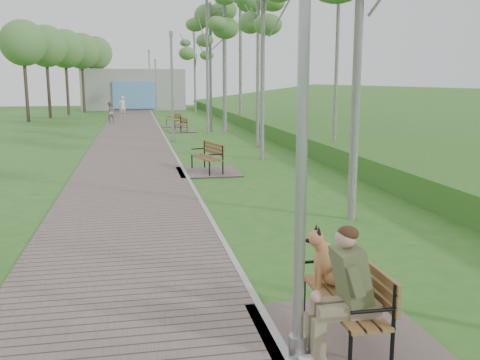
% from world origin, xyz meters
% --- Properties ---
extents(walkway, '(3.50, 67.00, 0.04)m').
position_xyz_m(walkway, '(-1.75, 21.50, 0.02)').
color(walkway, '#695A55').
rests_on(walkway, ground).
extents(kerb, '(0.10, 67.00, 0.05)m').
position_xyz_m(kerb, '(0.00, 21.50, 0.03)').
color(kerb, '#999993').
rests_on(kerb, ground).
extents(embankment, '(14.00, 70.00, 1.60)m').
position_xyz_m(embankment, '(12.00, 20.00, 0.00)').
color(embankment, '#4A772B').
rests_on(embankment, ground).
extents(building_north, '(10.00, 5.20, 4.00)m').
position_xyz_m(building_north, '(-1.50, 50.97, 1.99)').
color(building_north, '#9E9E99').
rests_on(building_north, ground).
extents(bench_main, '(1.95, 2.17, 1.70)m').
position_xyz_m(bench_main, '(0.69, 0.70, 0.48)').
color(bench_main, '#695A55').
rests_on(bench_main, ground).
extents(bench_second, '(1.94, 2.16, 1.19)m').
position_xyz_m(bench_second, '(0.73, 12.32, 0.22)').
color(bench_second, '#695A55').
rests_on(bench_second, ground).
extents(bench_third, '(1.61, 1.79, 0.99)m').
position_xyz_m(bench_third, '(1.10, 26.41, 0.18)').
color(bench_third, '#695A55').
rests_on(bench_third, ground).
extents(bench_far, '(1.65, 1.83, 1.01)m').
position_xyz_m(bench_far, '(0.92, 29.98, 0.18)').
color(bench_far, '#695A55').
rests_on(bench_far, ground).
extents(lamp_post_near, '(0.19, 0.19, 4.99)m').
position_xyz_m(lamp_post_near, '(0.09, 0.40, 2.33)').
color(lamp_post_near, '#979A9F').
rests_on(lamp_post_near, ground).
extents(lamp_post_second, '(0.20, 0.20, 5.22)m').
position_xyz_m(lamp_post_second, '(0.29, 21.48, 2.44)').
color(lamp_post_second, '#979A9F').
rests_on(lamp_post_second, ground).
extents(lamp_post_third, '(0.17, 0.17, 4.43)m').
position_xyz_m(lamp_post_third, '(0.11, 35.71, 2.07)').
color(lamp_post_third, '#979A9F').
rests_on(lamp_post_third, ground).
extents(lamp_post_far, '(0.23, 0.23, 5.84)m').
position_xyz_m(lamp_post_far, '(0.07, 49.14, 2.73)').
color(lamp_post_far, '#979A9F').
rests_on(lamp_post_far, ground).
extents(pedestrian_near, '(0.68, 0.53, 1.64)m').
position_xyz_m(pedestrian_near, '(-2.46, 40.26, 0.82)').
color(pedestrian_near, white).
rests_on(pedestrian_near, ground).
extents(pedestrian_far, '(0.79, 0.65, 1.48)m').
position_xyz_m(pedestrian_far, '(-3.20, 33.80, 0.74)').
color(pedestrian_far, gray).
rests_on(pedestrian_far, ground).
extents(birch_mid_c, '(2.25, 2.25, 7.73)m').
position_xyz_m(birch_mid_c, '(2.44, 24.60, 6.07)').
color(birch_mid_c, silver).
rests_on(birch_mid_c, ground).
extents(birch_far_b, '(2.43, 2.43, 7.50)m').
position_xyz_m(birch_far_b, '(2.83, 26.21, 5.89)').
color(birch_far_b, silver).
rests_on(birch_far_b, ground).
extents(birch_distant_a, '(2.33, 2.33, 7.75)m').
position_xyz_m(birch_distant_a, '(3.65, 41.52, 6.08)').
color(birch_distant_a, silver).
rests_on(birch_distant_a, ground).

